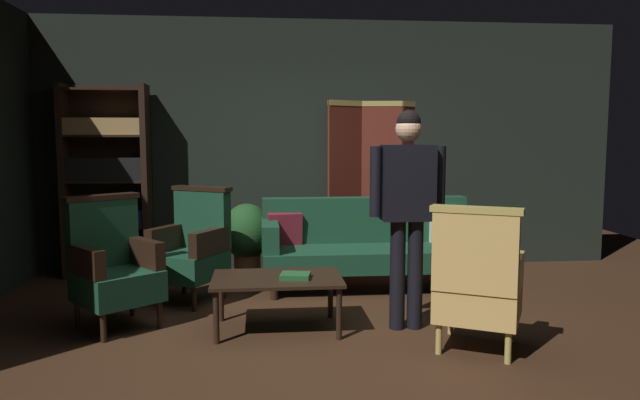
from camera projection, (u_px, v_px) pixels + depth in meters
ground_plane at (331, 336)px, 4.50m from camera, size 10.00×10.00×0.00m
back_wall at (306, 145)px, 6.78m from camera, size 7.20×0.10×2.80m
folding_screen at (414, 181)px, 6.93m from camera, size 2.08×0.62×1.90m
bookshelf at (107, 177)px, 6.34m from camera, size 0.90×0.32×2.05m
velvet_couch at (368, 242)px, 5.95m from camera, size 2.12×0.78×0.88m
coffee_table at (277, 283)px, 4.61m from camera, size 1.00×0.64×0.42m
armchair_gilt_accent at (478, 283)px, 4.14m from camera, size 0.78×0.78×1.04m
armchair_wing_left at (113, 266)px, 4.68m from camera, size 0.81×0.81×1.04m
armchair_wing_right at (192, 247)px, 5.45m from camera, size 0.79×0.79×1.04m
standing_figure at (407, 199)px, 4.58m from camera, size 0.59×0.23×1.70m
potted_plant at (247, 236)px, 6.24m from camera, size 0.51×0.51×0.80m
book_green_cloth at (295, 276)px, 4.56m from camera, size 0.25×0.22×0.04m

